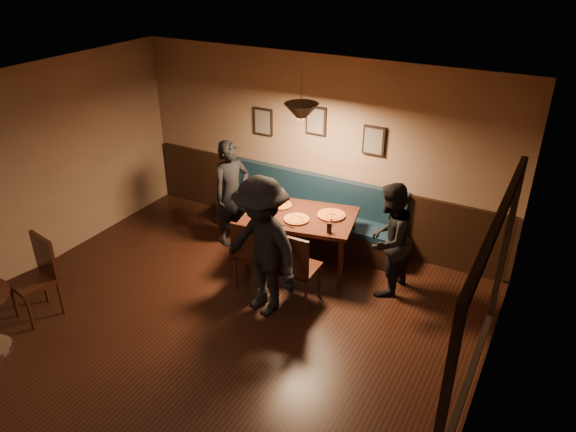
% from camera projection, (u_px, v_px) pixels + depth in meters
% --- Properties ---
extents(floor, '(7.00, 7.00, 0.00)m').
position_uv_depth(floor, '(174.00, 366.00, 5.94)').
color(floor, black).
rests_on(floor, ground).
extents(ceiling, '(7.00, 7.00, 0.00)m').
position_uv_depth(ceiling, '(143.00, 122.00, 4.65)').
color(ceiling, silver).
rests_on(ceiling, ground).
extents(wall_back, '(6.00, 0.00, 6.00)m').
position_uv_depth(wall_back, '(316.00, 149.00, 8.02)').
color(wall_back, '#8C704F').
rests_on(wall_back, ground).
extents(wall_right, '(0.00, 7.00, 7.00)m').
position_uv_depth(wall_right, '(470.00, 362.00, 4.02)').
color(wall_right, '#8C704F').
rests_on(wall_right, ground).
extents(wainscot, '(5.88, 0.06, 1.00)m').
position_uv_depth(wainscot, '(314.00, 204.00, 8.41)').
color(wainscot, black).
rests_on(wainscot, ground).
extents(booth_bench, '(3.00, 0.60, 1.00)m').
position_uv_depth(booth_bench, '(306.00, 211.00, 8.20)').
color(booth_bench, '#0F232D').
rests_on(booth_bench, ground).
extents(window_frame, '(0.06, 2.56, 1.86)m').
position_uv_depth(window_frame, '(481.00, 313.00, 4.37)').
color(window_frame, black).
rests_on(window_frame, wall_right).
extents(window_glass, '(0.00, 2.40, 2.40)m').
position_uv_depth(window_glass, '(477.00, 312.00, 4.39)').
color(window_glass, black).
rests_on(window_glass, wall_right).
extents(picture_left, '(0.32, 0.04, 0.42)m').
position_uv_depth(picture_left, '(263.00, 122.00, 8.24)').
color(picture_left, black).
rests_on(picture_left, wall_back).
extents(picture_center, '(0.32, 0.04, 0.42)m').
position_uv_depth(picture_center, '(316.00, 121.00, 7.78)').
color(picture_center, black).
rests_on(picture_center, wall_back).
extents(picture_right, '(0.32, 0.04, 0.42)m').
position_uv_depth(picture_right, '(374.00, 141.00, 7.47)').
color(picture_right, black).
rests_on(picture_right, wall_back).
extents(pendant_lamp, '(0.44, 0.44, 0.25)m').
position_uv_depth(pendant_lamp, '(301.00, 113.00, 6.75)').
color(pendant_lamp, black).
rests_on(pendant_lamp, ceiling).
extents(dining_table, '(1.67, 1.26, 0.81)m').
position_uv_depth(dining_table, '(300.00, 240.00, 7.60)').
color(dining_table, black).
rests_on(dining_table, floor).
extents(chair_near_left, '(0.49, 0.49, 1.01)m').
position_uv_depth(chair_near_left, '(254.00, 252.00, 7.12)').
color(chair_near_left, black).
rests_on(chair_near_left, floor).
extents(chair_near_right, '(0.47, 0.47, 1.06)m').
position_uv_depth(chair_near_right, '(299.00, 266.00, 6.77)').
color(chair_near_right, black).
rests_on(chair_near_right, floor).
extents(diner_left, '(0.61, 0.71, 1.64)m').
position_uv_depth(diner_left, '(232.00, 193.00, 8.01)').
color(diner_left, black).
rests_on(diner_left, floor).
extents(diner_right, '(0.68, 0.83, 1.55)m').
position_uv_depth(diner_right, '(389.00, 240.00, 6.87)').
color(diner_right, black).
rests_on(diner_right, floor).
extents(diner_front, '(1.33, 1.02, 1.82)m').
position_uv_depth(diner_front, '(262.00, 247.00, 6.45)').
color(diner_front, black).
rests_on(diner_front, floor).
extents(pizza_a, '(0.40, 0.40, 0.04)m').
position_uv_depth(pizza_a, '(281.00, 205.00, 7.65)').
color(pizza_a, orange).
rests_on(pizza_a, dining_table).
extents(pizza_b, '(0.44, 0.44, 0.04)m').
position_uv_depth(pizza_b, '(297.00, 219.00, 7.27)').
color(pizza_b, orange).
rests_on(pizza_b, dining_table).
extents(pizza_c, '(0.50, 0.50, 0.04)m').
position_uv_depth(pizza_c, '(331.00, 215.00, 7.37)').
color(pizza_c, gold).
rests_on(pizza_c, dining_table).
extents(soda_glass, '(0.07, 0.07, 0.14)m').
position_uv_depth(soda_glass, '(329.00, 228.00, 6.94)').
color(soda_glass, black).
rests_on(soda_glass, dining_table).
extents(tabasco_bottle, '(0.03, 0.03, 0.12)m').
position_uv_depth(tabasco_bottle, '(331.00, 222.00, 7.11)').
color(tabasco_bottle, maroon).
rests_on(tabasco_bottle, dining_table).
extents(napkin_a, '(0.19, 0.19, 0.01)m').
position_uv_depth(napkin_a, '(272.00, 199.00, 7.86)').
color(napkin_a, '#1B6729').
rests_on(napkin_a, dining_table).
extents(napkin_b, '(0.16, 0.16, 0.01)m').
position_uv_depth(napkin_b, '(252.00, 213.00, 7.46)').
color(napkin_b, '#217D29').
rests_on(napkin_b, dining_table).
extents(cutlery_set, '(0.21, 0.05, 0.00)m').
position_uv_depth(cutlery_set, '(284.00, 225.00, 7.14)').
color(cutlery_set, silver).
rests_on(cutlery_set, dining_table).
extents(cafe_chair_far, '(0.54, 0.54, 1.05)m').
position_uv_depth(cafe_chair_far, '(32.00, 280.00, 6.51)').
color(cafe_chair_far, black).
rests_on(cafe_chair_far, floor).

